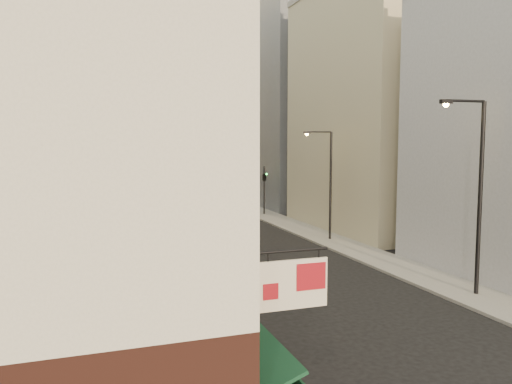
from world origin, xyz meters
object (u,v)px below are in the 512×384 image
(clock_tower, at_px, (135,89))
(traffic_light_right, at_px, (264,177))
(streetlamp_near, at_px, (476,186))
(white_tower, at_px, (208,78))
(streetlamp_mid, at_px, (328,179))
(traffic_light_left, at_px, (129,188))

(clock_tower, xyz_separation_m, traffic_light_right, (7.50, -51.60, -13.73))
(streetlamp_near, bearing_deg, clock_tower, 98.61)
(clock_tower, height_order, white_tower, clock_tower)
(streetlamp_near, xyz_separation_m, streetlamp_mid, (-0.10, 14.64, -0.60))
(streetlamp_mid, bearing_deg, streetlamp_near, -71.74)
(white_tower, relative_size, traffic_light_left, 8.30)
(traffic_light_right, bearing_deg, streetlamp_mid, 94.30)
(streetlamp_mid, bearing_deg, clock_tower, 114.25)
(white_tower, xyz_separation_m, streetlamp_mid, (-3.67, -51.75, -13.94))
(clock_tower, xyz_separation_m, traffic_light_left, (-6.04, -54.32, -14.26))
(traffic_light_left, relative_size, traffic_light_right, 1.00)
(clock_tower, relative_size, white_tower, 1.08)
(streetlamp_mid, xyz_separation_m, traffic_light_left, (-13.38, 11.43, -1.28))
(white_tower, bearing_deg, clock_tower, 128.16)
(streetlamp_mid, height_order, traffic_light_left, streetlamp_mid)
(streetlamp_near, height_order, streetlamp_mid, streetlamp_near)
(traffic_light_left, bearing_deg, clock_tower, -98.99)
(streetlamp_near, relative_size, traffic_light_right, 1.84)
(clock_tower, relative_size, traffic_light_left, 8.98)
(white_tower, bearing_deg, streetlamp_near, -93.08)
(white_tower, relative_size, streetlamp_mid, 5.09)
(traffic_light_left, bearing_deg, traffic_light_right, -171.32)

